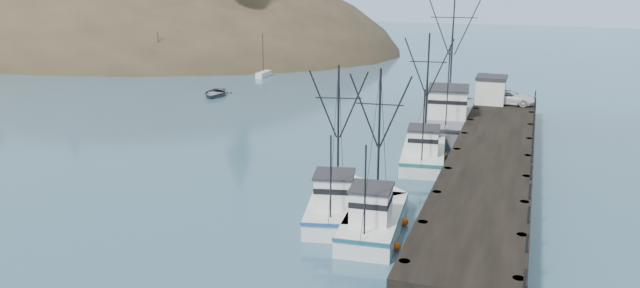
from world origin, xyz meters
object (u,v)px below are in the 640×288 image
(pier, at_px, (492,156))
(pickup_truck, at_px, (510,97))
(trawler_near, at_px, (374,218))
(trawler_mid, at_px, (336,203))
(pier_shed, at_px, (491,89))
(trawler_far, at_px, (424,152))
(work_vessel, at_px, (448,117))
(motorboat, at_px, (215,96))

(pier, relative_size, pickup_truck, 8.65)
(pier, bearing_deg, trawler_near, -115.19)
(trawler_mid, bearing_deg, pier_shed, 75.77)
(pier, relative_size, trawler_mid, 4.42)
(trawler_mid, distance_m, trawler_far, 13.57)
(trawler_far, bearing_deg, pier, -21.48)
(work_vessel, relative_size, motorboat, 3.33)
(work_vessel, relative_size, pier_shed, 5.33)
(pier, bearing_deg, pier_shed, 94.78)
(pier, height_order, motorboat, pier)
(pickup_truck, xyz_separation_m, motorboat, (-35.09, 2.85, -2.71))
(work_vessel, bearing_deg, trawler_far, -91.61)
(work_vessel, bearing_deg, pier_shed, 48.39)
(trawler_near, distance_m, pickup_truck, 31.27)
(trawler_near, xyz_separation_m, pickup_truck, (6.30, 30.57, 1.89))
(work_vessel, distance_m, pickup_truck, 7.11)
(pickup_truck, distance_m, motorboat, 35.31)
(trawler_mid, bearing_deg, trawler_near, -28.40)
(trawler_mid, distance_m, motorboat, 41.03)
(trawler_near, xyz_separation_m, trawler_far, (0.42, 14.73, 0.00))
(trawler_mid, height_order, pier_shed, trawler_mid)
(pickup_truck, bearing_deg, pier_shed, 95.16)
(trawler_mid, relative_size, trawler_far, 0.93)
(trawler_mid, bearing_deg, trawler_far, 75.73)
(trawler_near, bearing_deg, pier_shed, 81.78)
(pier_shed, xyz_separation_m, pickup_truck, (1.89, 0.05, -0.71))
(work_vessel, xyz_separation_m, pickup_truck, (5.55, 4.18, 1.48))
(trawler_mid, bearing_deg, pier, 51.18)
(trawler_far, bearing_deg, work_vessel, 88.39)
(pier_shed, bearing_deg, work_vessel, -131.61)
(pier, relative_size, trawler_far, 4.10)
(pier_shed, bearing_deg, trawler_mid, -104.23)
(pier, relative_size, pier_shed, 13.75)
(trawler_mid, height_order, trawler_far, trawler_far)
(trawler_near, bearing_deg, trawler_mid, 151.60)
(pier_shed, bearing_deg, pickup_truck, 1.63)
(pier_shed, bearing_deg, pier, -85.22)
(work_vessel, bearing_deg, trawler_mid, -98.42)
(trawler_near, height_order, trawler_mid, trawler_near)
(pier, relative_size, trawler_near, 4.34)
(pier, height_order, trawler_far, trawler_far)
(pier_shed, bearing_deg, motorboat, 175.00)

